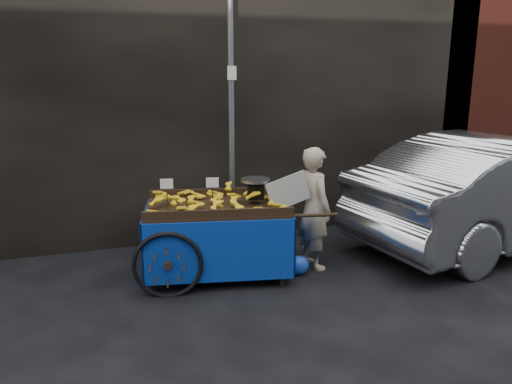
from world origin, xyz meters
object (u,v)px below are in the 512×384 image
object	(u,v)px
plastic_bag	(298,265)
parked_car	(505,190)
banana_cart	(213,213)
vendor	(314,208)

from	to	relation	value
plastic_bag	parked_car	distance (m)	3.32
banana_cart	parked_car	distance (m)	4.22
vendor	plastic_bag	distance (m)	0.73
plastic_bag	parked_car	xyz separation A→B (m)	(3.24, 0.20, 0.66)
parked_car	banana_cart	bearing A→B (deg)	78.23
vendor	parked_car	xyz separation A→B (m)	(2.97, 0.00, 0.01)
vendor	parked_car	world-z (taller)	parked_car
banana_cart	parked_car	bearing A→B (deg)	9.01
banana_cart	vendor	xyz separation A→B (m)	(1.25, -0.16, -0.01)
banana_cart	parked_car	size ratio (longest dim) A/B	0.52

